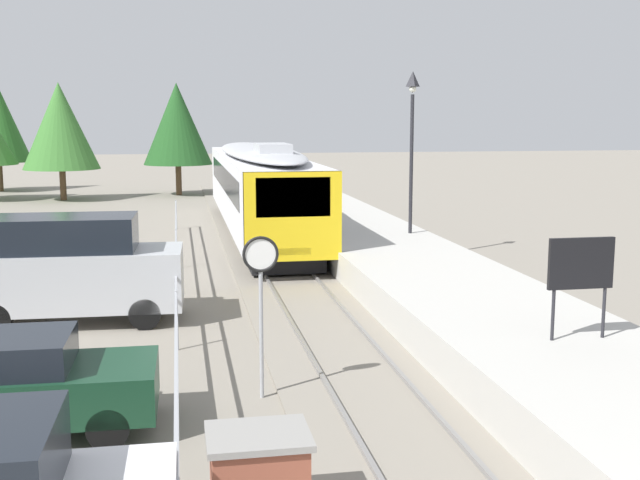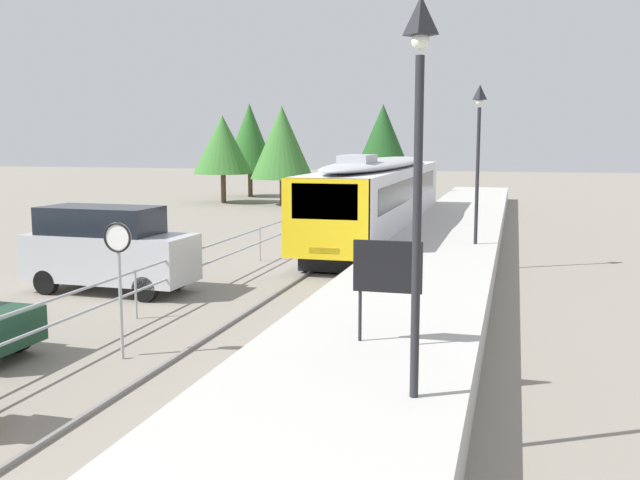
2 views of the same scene
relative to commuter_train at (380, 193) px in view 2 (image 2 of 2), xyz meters
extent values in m
plane|color=gray|center=(-3.00, -5.34, -2.15)|extent=(160.00, 160.00, 0.00)
cube|color=gray|center=(0.00, -5.34, -2.12)|extent=(3.20, 60.00, 0.06)
cube|color=slate|center=(-0.72, -5.34, -2.05)|extent=(0.08, 60.00, 0.08)
cube|color=slate|center=(0.72, -5.34, -2.05)|extent=(0.08, 60.00, 0.08)
cube|color=silver|center=(0.00, 0.11, -0.18)|extent=(2.80, 19.17, 2.55)
cube|color=yellow|center=(0.00, -9.38, -0.18)|extent=(2.80, 0.24, 2.55)
cube|color=black|center=(0.00, -9.46, 0.38)|extent=(2.13, 0.08, 1.12)
cube|color=black|center=(0.00, 0.11, 0.23)|extent=(2.82, 16.11, 0.92)
ellipsoid|color=#B2B5BA|center=(0.00, 0.11, 1.27)|extent=(2.69, 18.41, 0.44)
cube|color=#B2B5BA|center=(0.00, -4.69, 1.55)|extent=(1.10, 2.20, 0.36)
cube|color=#EAE5C6|center=(0.00, -9.45, -1.18)|extent=(1.00, 0.10, 0.20)
cube|color=black|center=(0.00, -7.08, -1.73)|extent=(2.24, 3.20, 0.55)
cube|color=black|center=(0.00, 7.29, -1.73)|extent=(2.24, 3.20, 0.55)
cube|color=#B7B5AD|center=(3.25, -5.34, -1.70)|extent=(3.90, 60.00, 0.90)
cylinder|color=#232328|center=(4.46, -21.48, 1.05)|extent=(0.12, 0.12, 4.60)
pyramid|color=#232328|center=(4.46, -21.48, 3.85)|extent=(0.34, 0.34, 0.50)
sphere|color=silver|center=(4.46, -21.48, 3.53)|extent=(0.24, 0.24, 0.24)
cylinder|color=#232328|center=(4.46, -6.16, 1.05)|extent=(0.12, 0.12, 4.60)
pyramid|color=#232328|center=(4.46, -6.16, 3.85)|extent=(0.34, 0.34, 0.50)
sphere|color=silver|center=(4.46, -6.16, 3.53)|extent=(0.24, 0.24, 0.24)
cylinder|color=#232328|center=(3.16, -18.93, -0.80)|extent=(0.06, 0.06, 0.90)
cylinder|color=#232328|center=(4.12, -18.93, -0.80)|extent=(0.06, 0.06, 0.90)
cube|color=black|center=(3.64, -18.93, 0.10)|extent=(1.20, 0.08, 0.90)
cylinder|color=#9EA0A5|center=(-1.88, -18.41, -1.05)|extent=(0.07, 0.07, 2.20)
cylinder|color=white|center=(-1.88, -18.43, 0.35)|extent=(0.60, 0.03, 0.60)
torus|color=black|center=(-1.88, -18.45, 0.35)|extent=(0.61, 0.05, 0.61)
cube|color=#9EA0A5|center=(-3.30, -15.34, -0.95)|extent=(0.05, 36.00, 0.05)
cube|color=#9EA0A5|center=(-3.30, -15.34, -1.46)|extent=(0.05, 36.00, 0.05)
cylinder|color=#9EA0A5|center=(-3.30, -15.34, -1.52)|extent=(0.06, 0.06, 1.25)
cylinder|color=#9EA0A5|center=(-3.30, -6.34, -1.52)|extent=(0.06, 0.06, 1.25)
cylinder|color=#9EA0A5|center=(-3.30, 2.66, -1.52)|extent=(0.06, 0.06, 1.25)
cylinder|color=black|center=(-4.27, -18.53, -1.84)|extent=(0.62, 0.21, 0.62)
cube|color=#B7BABF|center=(-5.60, -12.66, -1.11)|extent=(4.97, 2.12, 1.35)
cube|color=black|center=(-5.90, -12.65, -0.04)|extent=(3.46, 1.83, 0.80)
cylinder|color=black|center=(-3.95, -11.87, -1.79)|extent=(0.73, 0.27, 0.72)
cylinder|color=black|center=(-4.01, -13.57, -1.79)|extent=(0.73, 0.27, 0.72)
cylinder|color=black|center=(-7.19, -11.75, -1.79)|extent=(0.73, 0.27, 0.72)
cylinder|color=black|center=(-7.25, -13.46, -1.79)|extent=(0.73, 0.27, 0.72)
cylinder|color=brown|center=(-9.75, 15.96, -1.24)|extent=(0.36, 0.36, 1.81)
cone|color=#38702D|center=(-9.75, 15.96, 2.14)|extent=(4.35, 4.35, 4.94)
cylinder|color=brown|center=(-14.58, 22.55, -1.19)|extent=(0.36, 0.36, 1.91)
cone|color=#286023|center=(-14.58, 22.55, 2.46)|extent=(4.16, 4.16, 5.38)
cylinder|color=brown|center=(-3.13, 17.89, -1.20)|extent=(0.36, 0.36, 1.89)
cone|color=#1E4C1E|center=(-3.13, 17.89, 2.23)|extent=(4.19, 4.19, 4.97)
cylinder|color=brown|center=(-14.37, 16.61, -1.11)|extent=(0.36, 0.36, 2.07)
cone|color=#38702D|center=(-14.37, 16.61, 1.98)|extent=(4.23, 4.23, 4.10)
camera|label=1|loc=(-3.20, -31.17, 2.60)|focal=43.80mm
camera|label=2|loc=(5.71, -31.02, 2.26)|focal=40.38mm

